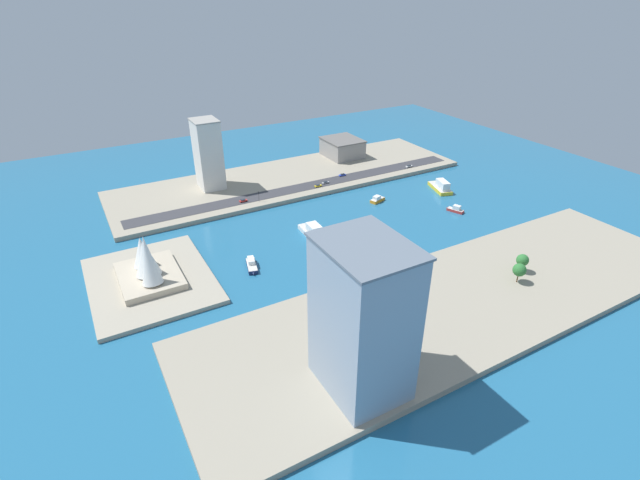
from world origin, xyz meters
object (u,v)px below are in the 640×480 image
at_px(patrol_launch_navy, 252,265).
at_px(van_white, 409,166).
at_px(carpark_squat_concrete, 342,148).
at_px(pickup_red, 243,201).
at_px(hotel_broad_white, 208,154).
at_px(tugboat_red, 456,209).
at_px(opera_landmark, 147,263).
at_px(sedan_silver, 326,182).
at_px(ferry_yellow_fast, 441,187).
at_px(tower_tall_glass, 363,319).
at_px(hatchback_blue, 342,175).
at_px(taxi_yellow_cab, 318,186).
at_px(water_taxi_orange, 378,199).
at_px(traffic_light_waterfront, 259,195).
at_px(ferry_white_commuter, 313,231).

height_order(patrol_launch_navy, van_white, van_white).
distance_m(carpark_squat_concrete, pickup_red, 106.77).
bearing_deg(hotel_broad_white, tugboat_red, -131.38).
bearing_deg(tugboat_red, pickup_red, 57.02).
bearing_deg(opera_landmark, sedan_silver, -64.95).
distance_m(ferry_yellow_fast, tower_tall_glass, 184.07).
bearing_deg(tower_tall_glass, van_white, -43.21).
bearing_deg(sedan_silver, hatchback_blue, -69.78).
bearing_deg(taxi_yellow_cab, hatchback_blue, -70.05).
relative_size(tugboat_red, patrol_launch_navy, 0.75).
bearing_deg(water_taxi_orange, taxi_yellow_cab, 35.70).
relative_size(carpark_squat_concrete, van_white, 5.76).
bearing_deg(carpark_squat_concrete, water_taxi_orange, 164.04).
height_order(van_white, traffic_light_waterfront, traffic_light_waterfront).
distance_m(carpark_squat_concrete, opera_landmark, 192.69).
distance_m(sedan_silver, opera_landmark, 138.28).
relative_size(hotel_broad_white, traffic_light_waterfront, 6.75).
bearing_deg(hatchback_blue, taxi_yellow_cab, 109.95).
bearing_deg(ferry_white_commuter, van_white, -64.01).
distance_m(patrol_launch_navy, pickup_red, 71.56).
xyz_separation_m(carpark_squat_concrete, pickup_red, (-43.52, 97.33, -5.76)).
height_order(patrol_launch_navy, tower_tall_glass, tower_tall_glass).
bearing_deg(sedan_silver, water_taxi_orange, -154.87).
height_order(water_taxi_orange, ferry_white_commuter, ferry_white_commuter).
distance_m(taxi_yellow_cab, hatchback_blue, 25.55).
xyz_separation_m(van_white, traffic_light_waterfront, (-2.60, 117.60, 3.43)).
distance_m(taxi_yellow_cab, van_white, 75.08).
height_order(tugboat_red, hatchback_blue, hatchback_blue).
xyz_separation_m(patrol_launch_navy, hatchback_blue, (75.37, -97.28, 2.05)).
xyz_separation_m(tower_tall_glass, traffic_light_waterfront, (152.19, -27.83, -22.05)).
xyz_separation_m(hotel_broad_white, sedan_silver, (-31.65, -67.34, -21.09)).
relative_size(patrol_launch_navy, hotel_broad_white, 0.33).
distance_m(patrol_launch_navy, hatchback_blue, 123.08).
relative_size(carpark_squat_concrete, sedan_silver, 5.87).
xyz_separation_m(sedan_silver, van_white, (-2.49, -67.97, 0.05)).
xyz_separation_m(ferry_white_commuter, van_white, (52.36, -107.42, 1.03)).
distance_m(van_white, opera_landmark, 201.16).
height_order(patrol_launch_navy, hotel_broad_white, hotel_broad_white).
bearing_deg(opera_landmark, tugboat_red, -93.93).
distance_m(tugboat_red, tower_tall_glass, 155.47).
bearing_deg(water_taxi_orange, van_white, -57.08).
bearing_deg(ferry_yellow_fast, hotel_broad_white, 60.74).
distance_m(patrol_launch_navy, taxi_yellow_cab, 99.08).
bearing_deg(ferry_white_commuter, taxi_yellow_cab, -31.70).
bearing_deg(hatchback_blue, traffic_light_waterfront, 99.65).
distance_m(patrol_launch_navy, tower_tall_glass, 92.39).
bearing_deg(hatchback_blue, tower_tall_glass, 150.01).
xyz_separation_m(carpark_squat_concrete, hatchback_blue, (-36.18, 22.15, -5.83)).
bearing_deg(taxi_yellow_cab, water_taxi_orange, -144.30).
bearing_deg(carpark_squat_concrete, traffic_light_waterfront, 118.17).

